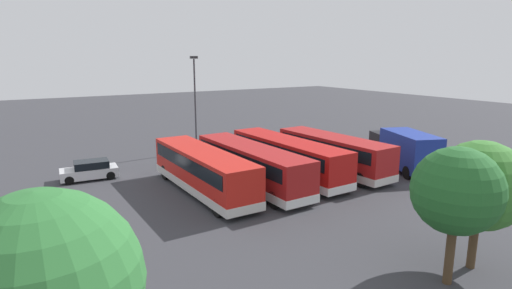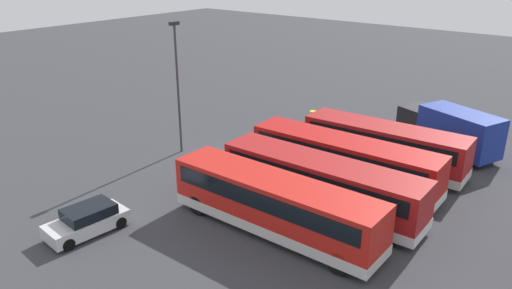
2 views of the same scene
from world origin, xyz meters
The scene contains 12 objects.
ground_plane centered at (0.00, 0.00, 0.00)m, with size 140.00×140.00×0.00m, color #38383D.
bus_single_deck_near_end centered at (-5.43, 9.36, 1.62)m, with size 3.15×10.80×2.95m.
bus_single_deck_second centered at (-1.56, 8.54, 1.62)m, with size 3.00×11.99×2.95m.
bus_single_deck_third centered at (2.04, 9.15, 1.62)m, with size 2.93×11.80×2.95m.
bus_single_deck_fourth centered at (5.51, 8.60, 1.62)m, with size 2.77×11.68×2.95m.
box_truck_blue centered at (-11.06, 11.68, 1.71)m, with size 5.02×7.90×3.20m.
car_hatchback_silver centered at (11.58, 1.25, 0.70)m, with size 4.20×2.14×1.43m.
lamp_post_tall centered at (0.97, -3.20, 5.29)m, with size 0.70×0.30×9.19m.
waste_bin_yellow centered at (-10.59, 0.58, 0.47)m, with size 0.60×0.60×0.95m, color yellow.
tree_leftmost centered at (-0.39, 24.07, 3.77)m, with size 3.84×3.84×5.70m.
tree_midleft centered at (16.03, 23.90, 4.13)m, with size 4.38×4.38×6.33m.
tree_midright centered at (1.67, 24.33, 3.95)m, with size 3.49×3.49×5.72m.
Camera 1 is at (16.25, 33.24, 9.07)m, focal length 28.63 mm.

